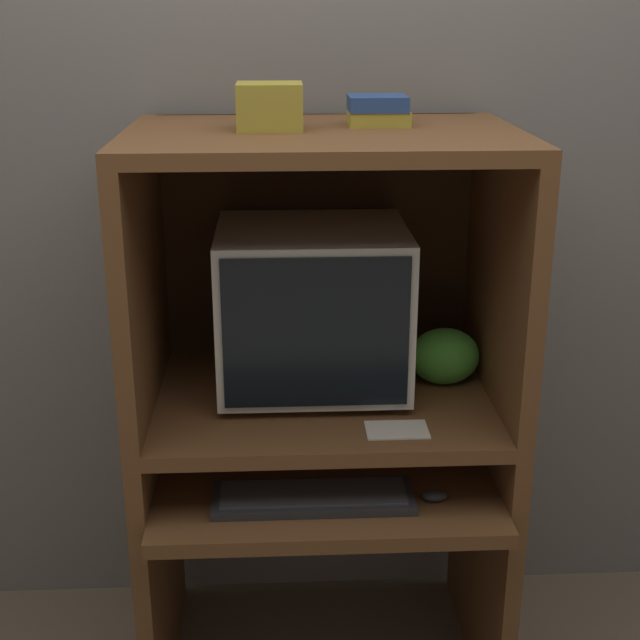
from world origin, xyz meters
The scene contains 11 objects.
wall_back centered at (0.00, 0.69, 1.30)m, with size 6.00×0.06×2.60m.
desk_base centered at (0.00, 0.26, 0.39)m, with size 0.90×0.69×0.63m.
desk_monitor_shelf centered at (0.00, 0.31, 0.77)m, with size 0.90×0.63×0.17m.
hutch_upper centered at (0.00, 0.35, 1.23)m, with size 0.90×0.63×0.65m.
crt_monitor centered at (-0.02, 0.37, 1.02)m, with size 0.46×0.41×0.41m.
keyboard centered at (-0.03, 0.10, 0.64)m, with size 0.47×0.15×0.03m.
mouse centered at (0.25, 0.09, 0.64)m, with size 0.06×0.04×0.03m.
snack_bag centered at (0.31, 0.37, 0.88)m, with size 0.18×0.13×0.15m.
book_stack centered at (0.13, 0.38, 1.49)m, with size 0.14×0.12×0.07m.
paper_card centered at (0.16, 0.11, 0.81)m, with size 0.14×0.09×0.00m.
storage_box centered at (-0.12, 0.33, 1.51)m, with size 0.15×0.12×0.10m.
Camera 1 is at (-0.11, -1.71, 1.73)m, focal length 50.00 mm.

